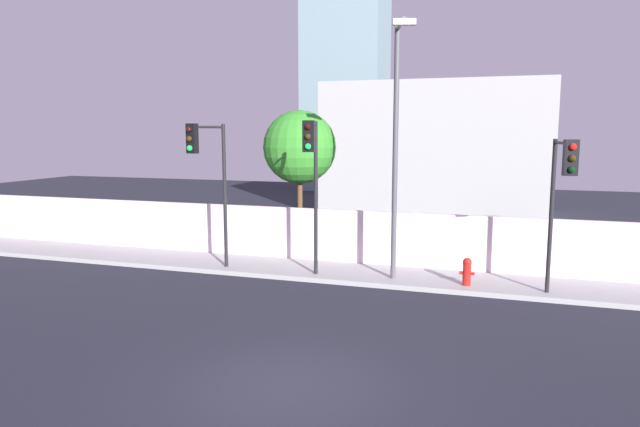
# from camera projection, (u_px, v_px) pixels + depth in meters

# --- Properties ---
(ground_plane) EXTENTS (80.00, 80.00, 0.00)m
(ground_plane) POSITION_uv_depth(u_px,v_px,m) (287.00, 387.00, 10.43)
(ground_plane) COLOR #21222C
(sidewalk) EXTENTS (36.00, 2.40, 0.15)m
(sidewalk) POSITION_uv_depth(u_px,v_px,m) (381.00, 276.00, 18.13)
(sidewalk) COLOR #9B9B9B
(sidewalk) RESTS_ON ground
(perimeter_wall) EXTENTS (36.00, 0.18, 1.80)m
(perimeter_wall) POSITION_uv_depth(u_px,v_px,m) (390.00, 238.00, 19.21)
(perimeter_wall) COLOR silver
(perimeter_wall) RESTS_ON sidewalk
(traffic_light_left) EXTENTS (0.53, 1.52, 4.26)m
(traffic_light_left) POSITION_uv_depth(u_px,v_px,m) (562.00, 183.00, 14.86)
(traffic_light_left) COLOR black
(traffic_light_left) RESTS_ON sidewalk
(traffic_light_center) EXTENTS (0.41, 1.40, 4.77)m
(traffic_light_center) POSITION_uv_depth(u_px,v_px,m) (312.00, 165.00, 17.02)
(traffic_light_center) COLOR black
(traffic_light_center) RESTS_ON sidewalk
(traffic_light_right) EXTENTS (0.59, 1.63, 4.70)m
(traffic_light_right) POSITION_uv_depth(u_px,v_px,m) (208.00, 164.00, 17.96)
(traffic_light_right) COLOR black
(traffic_light_right) RESTS_ON sidewalk
(street_lamp_curbside) EXTENTS (0.87, 1.86, 7.43)m
(street_lamp_curbside) POSITION_uv_depth(u_px,v_px,m) (396.00, 136.00, 16.72)
(street_lamp_curbside) COLOR #4C4C51
(street_lamp_curbside) RESTS_ON sidewalk
(fire_hydrant) EXTENTS (0.44, 0.26, 0.82)m
(fire_hydrant) POSITION_uv_depth(u_px,v_px,m) (467.00, 271.00, 16.69)
(fire_hydrant) COLOR red
(fire_hydrant) RESTS_ON sidewalk
(roadside_tree_leftmost) EXTENTS (2.74, 2.74, 5.40)m
(roadside_tree_leftmost) POSITION_uv_depth(u_px,v_px,m) (300.00, 148.00, 21.38)
(roadside_tree_leftmost) COLOR brown
(roadside_tree_leftmost) RESTS_ON ground
(low_building_distant) EXTENTS (12.06, 6.00, 7.27)m
(low_building_distant) POSITION_uv_depth(u_px,v_px,m) (437.00, 149.00, 32.06)
(low_building_distant) COLOR #ABABAB
(low_building_distant) RESTS_ON ground
(tower_on_skyline) EXTENTS (6.16, 5.00, 28.30)m
(tower_on_skyline) POSITION_uv_depth(u_px,v_px,m) (346.00, 8.00, 44.52)
(tower_on_skyline) COLOR gray
(tower_on_skyline) RESTS_ON ground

